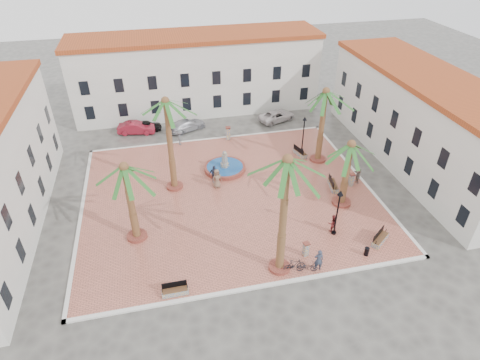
{
  "coord_description": "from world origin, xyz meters",
  "views": [
    {
      "loc": [
        -5.6,
        -29.09,
        21.9
      ],
      "look_at": [
        1.0,
        0.0,
        1.6
      ],
      "focal_mm": 30.0,
      "sensor_mm": 36.0,
      "label": 1
    }
  ],
  "objects_px": {
    "bench_ne": "(300,153)",
    "bicycle_b": "(294,265)",
    "palm_sw": "(126,176)",
    "palm_e": "(350,153)",
    "pedestrian_fountain_a": "(217,179)",
    "pedestrian_north": "(180,138)",
    "pedestrian_fountain_b": "(214,174)",
    "bollard_e": "(351,180)",
    "bench_e": "(333,185)",
    "litter_bin": "(367,251)",
    "palm_nw": "(166,111)",
    "car_red": "(136,128)",
    "car_silver": "(187,125)",
    "cyclist_a": "(319,260)",
    "lamppost_s": "(338,205)",
    "bollard_se": "(306,249)",
    "bench_se": "(380,239)",
    "fountain": "(225,167)",
    "palm_ne": "(325,100)",
    "palm_s": "(287,173)",
    "lamppost_e": "(304,128)",
    "bench_s": "(175,291)",
    "cyclist_b": "(332,223)",
    "bollard_n": "(228,133)",
    "car_black": "(146,126)",
    "pedestrian_east": "(358,175)",
    "car_white": "(277,116)",
    "bicycle_a": "(307,267)"
  },
  "relations": [
    {
      "from": "bollard_e",
      "to": "car_silver",
      "type": "xyz_separation_m",
      "value": [
        -13.71,
        15.14,
        -0.15
      ]
    },
    {
      "from": "bench_se",
      "to": "bench_e",
      "type": "xyz_separation_m",
      "value": [
        -0.59,
        7.69,
        0.0
      ]
    },
    {
      "from": "bench_e",
      "to": "bollard_se",
      "type": "bearing_deg",
      "value": 154.06
    },
    {
      "from": "palm_sw",
      "to": "cyclist_a",
      "type": "bearing_deg",
      "value": -26.7
    },
    {
      "from": "litter_bin",
      "to": "palm_e",
      "type": "bearing_deg",
      "value": 82.04
    },
    {
      "from": "palm_ne",
      "to": "car_red",
      "type": "xyz_separation_m",
      "value": [
        -18.28,
        10.55,
        -6.12
      ]
    },
    {
      "from": "bench_s",
      "to": "car_red",
      "type": "xyz_separation_m",
      "value": [
        -2.23,
        24.88,
        0.29
      ]
    },
    {
      "from": "bollard_se",
      "to": "bicycle_a",
      "type": "distance_m",
      "value": 1.61
    },
    {
      "from": "lamppost_s",
      "to": "car_red",
      "type": "bearing_deg",
      "value": 125.24
    },
    {
      "from": "car_black",
      "to": "car_silver",
      "type": "bearing_deg",
      "value": -100.05
    },
    {
      "from": "bench_e",
      "to": "lamppost_s",
      "type": "height_order",
      "value": "lamppost_s"
    },
    {
      "from": "bench_s",
      "to": "cyclist_b",
      "type": "bearing_deg",
      "value": 15.37
    },
    {
      "from": "pedestrian_fountain_a",
      "to": "pedestrian_north",
      "type": "relative_size",
      "value": 1.13
    },
    {
      "from": "bollard_n",
      "to": "bollard_e",
      "type": "xyz_separation_m",
      "value": [
        9.48,
        -11.53,
        -0.12
      ]
    },
    {
      "from": "palm_sw",
      "to": "pedestrian_fountain_b",
      "type": "distance_m",
      "value": 10.86
    },
    {
      "from": "car_black",
      "to": "bench_se",
      "type": "bearing_deg",
      "value": -143.16
    },
    {
      "from": "lamppost_s",
      "to": "bollard_se",
      "type": "xyz_separation_m",
      "value": [
        -3.11,
        -1.81,
        -2.24
      ]
    },
    {
      "from": "lamppost_e",
      "to": "car_red",
      "type": "relative_size",
      "value": 0.93
    },
    {
      "from": "litter_bin",
      "to": "car_white",
      "type": "bearing_deg",
      "value": 89.21
    },
    {
      "from": "palm_nw",
      "to": "pedestrian_east",
      "type": "height_order",
      "value": "palm_nw"
    },
    {
      "from": "bollard_e",
      "to": "car_black",
      "type": "relative_size",
      "value": 0.35
    },
    {
      "from": "lamppost_e",
      "to": "bicycle_b",
      "type": "xyz_separation_m",
      "value": [
        -6.54,
        -16.27,
        -2.21
      ]
    },
    {
      "from": "lamppost_s",
      "to": "car_red",
      "type": "height_order",
      "value": "lamppost_s"
    },
    {
      "from": "palm_sw",
      "to": "bollard_e",
      "type": "distance_m",
      "value": 20.65
    },
    {
      "from": "litter_bin",
      "to": "bench_ne",
      "type": "bearing_deg",
      "value": 89.42
    },
    {
      "from": "fountain",
      "to": "palm_ne",
      "type": "distance_m",
      "value": 11.68
    },
    {
      "from": "palm_nw",
      "to": "car_silver",
      "type": "bearing_deg",
      "value": 77.84
    },
    {
      "from": "palm_sw",
      "to": "lamppost_e",
      "type": "bearing_deg",
      "value": 30.05
    },
    {
      "from": "cyclist_a",
      "to": "lamppost_s",
      "type": "bearing_deg",
      "value": -118.46
    },
    {
      "from": "fountain",
      "to": "pedestrian_fountain_a",
      "type": "xyz_separation_m",
      "value": [
        -1.28,
        -2.82,
        0.67
      ]
    },
    {
      "from": "car_black",
      "to": "pedestrian_fountain_b",
      "type": "bearing_deg",
      "value": -153.7
    },
    {
      "from": "palm_e",
      "to": "palm_ne",
      "type": "distance_m",
      "value": 7.62
    },
    {
      "from": "fountain",
      "to": "lamppost_s",
      "type": "relative_size",
      "value": 0.96
    },
    {
      "from": "bench_ne",
      "to": "bicycle_b",
      "type": "bearing_deg",
      "value": 143.38
    },
    {
      "from": "bench_se",
      "to": "bicycle_b",
      "type": "bearing_deg",
      "value": 152.95
    },
    {
      "from": "litter_bin",
      "to": "pedestrian_north",
      "type": "distance_m",
      "value": 23.54
    },
    {
      "from": "palm_nw",
      "to": "car_red",
      "type": "relative_size",
      "value": 2.12
    },
    {
      "from": "palm_sw",
      "to": "car_black",
      "type": "bearing_deg",
      "value": 86.03
    },
    {
      "from": "fountain",
      "to": "litter_bin",
      "type": "bearing_deg",
      "value": -59.95
    },
    {
      "from": "bollard_e",
      "to": "car_black",
      "type": "height_order",
      "value": "bollard_e"
    },
    {
      "from": "palm_sw",
      "to": "palm_e",
      "type": "distance_m",
      "value": 17.78
    },
    {
      "from": "bollard_e",
      "to": "litter_bin",
      "type": "distance_m",
      "value": 9.21
    },
    {
      "from": "bench_se",
      "to": "cyclist_a",
      "type": "xyz_separation_m",
      "value": [
        -5.85,
        -1.61,
        0.64
      ]
    },
    {
      "from": "fountain",
      "to": "car_white",
      "type": "height_order",
      "value": "fountain"
    },
    {
      "from": "bench_se",
      "to": "bollard_e",
      "type": "xyz_separation_m",
      "value": [
        1.21,
        7.67,
        0.38
      ]
    },
    {
      "from": "lamppost_e",
      "to": "bollard_n",
      "type": "height_order",
      "value": "lamppost_e"
    },
    {
      "from": "pedestrian_fountain_a",
      "to": "bench_e",
      "type": "bearing_deg",
      "value": -27.49
    },
    {
      "from": "fountain",
      "to": "lamppost_e",
      "type": "bearing_deg",
      "value": 12.45
    },
    {
      "from": "bollard_e",
      "to": "cyclist_a",
      "type": "height_order",
      "value": "cyclist_a"
    },
    {
      "from": "palm_s",
      "to": "bollard_se",
      "type": "distance_m",
      "value": 8.05
    }
  ]
}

